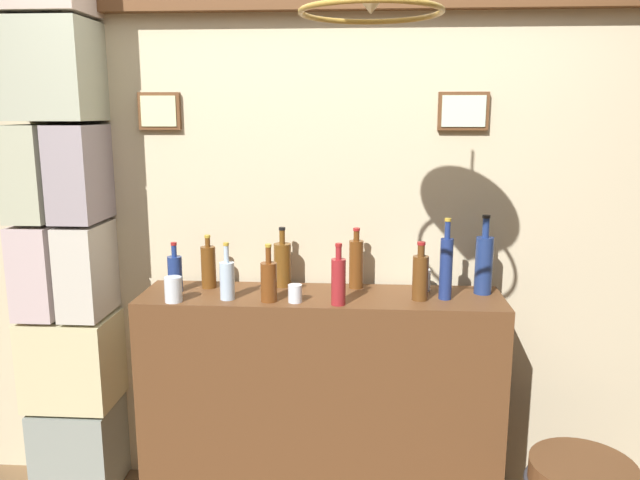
# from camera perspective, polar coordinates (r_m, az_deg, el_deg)

# --- Properties ---
(panelled_rear_partition) EXTENTS (3.34, 0.15, 2.64)m
(panelled_rear_partition) POSITION_cam_1_polar(r_m,az_deg,el_deg) (2.88, 0.42, 3.71)
(panelled_rear_partition) COLOR beige
(panelled_rear_partition) RESTS_ON ground
(stone_pillar) EXTENTS (0.39, 0.37, 2.57)m
(stone_pillar) POSITION_cam_1_polar(r_m,az_deg,el_deg) (3.04, -22.12, 1.77)
(stone_pillar) COLOR gray
(stone_pillar) RESTS_ON ground
(bar_shelf_unit) EXTENTS (1.55, 0.38, 1.01)m
(bar_shelf_unit) POSITION_cam_1_polar(r_m,az_deg,el_deg) (2.89, 0.07, -14.58)
(bar_shelf_unit) COLOR brown
(bar_shelf_unit) RESTS_ON ground
(liquor_bottle_amaro) EXTENTS (0.07, 0.07, 0.24)m
(liquor_bottle_amaro) POSITION_cam_1_polar(r_m,az_deg,el_deg) (2.84, -10.05, -2.36)
(liquor_bottle_amaro) COLOR brown
(liquor_bottle_amaro) RESTS_ON bar_shelf_unit
(liquor_bottle_gin) EXTENTS (0.05, 0.05, 0.34)m
(liquor_bottle_gin) POSITION_cam_1_polar(r_m,az_deg,el_deg) (2.67, 11.33, -2.37)
(liquor_bottle_gin) COLOR navy
(liquor_bottle_gin) RESTS_ON bar_shelf_unit
(liquor_bottle_rye) EXTENTS (0.07, 0.07, 0.24)m
(liquor_bottle_rye) POSITION_cam_1_polar(r_m,az_deg,el_deg) (2.60, -4.65, -3.68)
(liquor_bottle_rye) COLOR brown
(liquor_bottle_rye) RESTS_ON bar_shelf_unit
(liquor_bottle_brandy) EXTENTS (0.06, 0.06, 0.24)m
(liquor_bottle_brandy) POSITION_cam_1_polar(r_m,az_deg,el_deg) (2.65, -8.40, -3.52)
(liquor_bottle_brandy) COLOR #ADC6DD
(liquor_bottle_brandy) RESTS_ON bar_shelf_unit
(liquor_bottle_vodka) EXTENTS (0.06, 0.06, 0.25)m
(liquor_bottle_vodka) POSITION_cam_1_polar(r_m,az_deg,el_deg) (2.55, 1.68, -3.65)
(liquor_bottle_vodka) COLOR maroon
(liquor_bottle_vodka) RESTS_ON bar_shelf_unit
(liquor_bottle_sherry) EXTENTS (0.07, 0.07, 0.25)m
(liquor_bottle_sherry) POSITION_cam_1_polar(r_m,az_deg,el_deg) (2.64, 9.06, -3.26)
(liquor_bottle_sherry) COLOR #593415
(liquor_bottle_sherry) RESTS_ON bar_shelf_unit
(liquor_bottle_scotch) EXTENTS (0.08, 0.08, 0.34)m
(liquor_bottle_scotch) POSITION_cam_1_polar(r_m,az_deg,el_deg) (2.78, 14.60, -2.06)
(liquor_bottle_scotch) COLOR navy
(liquor_bottle_scotch) RESTS_ON bar_shelf_unit
(liquor_bottle_vermouth) EXTENTS (0.06, 0.06, 0.27)m
(liquor_bottle_vermouth) POSITION_cam_1_polar(r_m,az_deg,el_deg) (2.79, 3.29, -2.09)
(liquor_bottle_vermouth) COLOR #5F3413
(liquor_bottle_vermouth) RESTS_ON bar_shelf_unit
(liquor_bottle_mezcal) EXTENTS (0.06, 0.06, 0.22)m
(liquor_bottle_mezcal) POSITION_cam_1_polar(r_m,az_deg,el_deg) (2.81, -12.97, -2.91)
(liquor_bottle_mezcal) COLOR navy
(liquor_bottle_mezcal) RESTS_ON bar_shelf_unit
(liquor_bottle_tequila) EXTENTS (0.08, 0.08, 0.27)m
(liquor_bottle_tequila) POSITION_cam_1_polar(r_m,az_deg,el_deg) (2.82, -3.41, -2.16)
(liquor_bottle_tequila) COLOR brown
(liquor_bottle_tequila) RESTS_ON bar_shelf_unit
(glass_tumbler_rocks) EXTENTS (0.07, 0.07, 0.10)m
(glass_tumbler_rocks) POSITION_cam_1_polar(r_m,az_deg,el_deg) (2.67, -13.12, -4.37)
(glass_tumbler_rocks) COLOR silver
(glass_tumbler_rocks) RESTS_ON bar_shelf_unit
(glass_tumbler_highball) EXTENTS (0.06, 0.06, 0.07)m
(glass_tumbler_highball) POSITION_cam_1_polar(r_m,az_deg,el_deg) (2.60, -2.27, -4.85)
(glass_tumbler_highball) COLOR silver
(glass_tumbler_highball) RESTS_ON bar_shelf_unit
(glass_tumbler_shot) EXTENTS (0.08, 0.08, 0.09)m
(glass_tumbler_shot) POSITION_cam_1_polar(r_m,az_deg,el_deg) (2.80, 9.16, -3.56)
(glass_tumbler_shot) COLOR silver
(glass_tumbler_shot) RESTS_ON bar_shelf_unit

